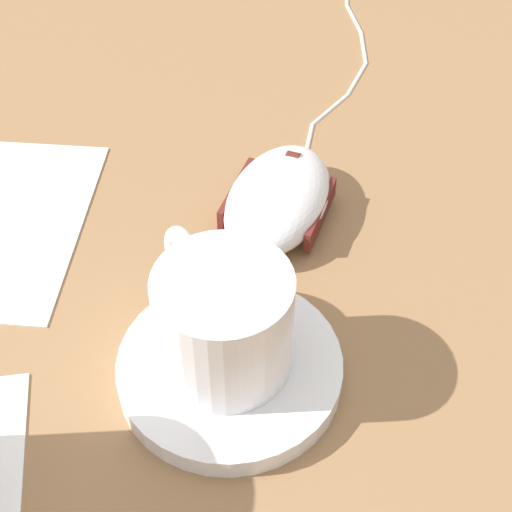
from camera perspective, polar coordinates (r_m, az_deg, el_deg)
ground_plane at (r=0.46m, az=-11.03°, el=-7.05°), size 3.00×3.00×0.00m
saucer at (r=0.44m, az=-1.91°, el=-8.18°), size 0.13×0.13×0.01m
coffee_cup at (r=0.41m, az=-2.51°, el=-4.57°), size 0.10×0.07×0.06m
computer_mouse at (r=0.52m, az=1.62°, el=4.19°), size 0.12×0.10×0.03m
mouse_cable at (r=0.68m, az=6.45°, el=14.01°), size 0.28×0.07×0.00m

